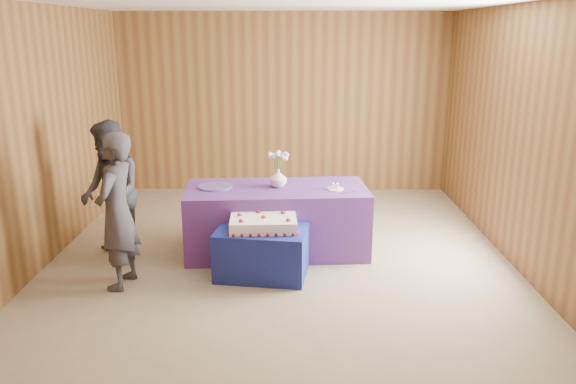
{
  "coord_description": "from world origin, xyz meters",
  "views": [
    {
      "loc": [
        0.12,
        -5.58,
        2.42
      ],
      "look_at": [
        0.09,
        0.1,
        0.79
      ],
      "focal_mm": 35.0,
      "sensor_mm": 36.0,
      "label": 1
    }
  ],
  "objects_px": {
    "cake_table": "(263,250)",
    "sheet_cake": "(263,223)",
    "serving_table": "(277,220)",
    "vase": "(278,178)",
    "guest_left": "(117,212)",
    "guest_right": "(111,193)"
  },
  "relations": [
    {
      "from": "vase",
      "to": "guest_right",
      "type": "height_order",
      "value": "guest_right"
    },
    {
      "from": "serving_table",
      "to": "cake_table",
      "type": "bearing_deg",
      "value": -106.05
    },
    {
      "from": "guest_left",
      "to": "serving_table",
      "type": "bearing_deg",
      "value": 129.03
    },
    {
      "from": "serving_table",
      "to": "guest_left",
      "type": "bearing_deg",
      "value": -152.85
    },
    {
      "from": "cake_table",
      "to": "guest_left",
      "type": "distance_m",
      "value": 1.49
    },
    {
      "from": "cake_table",
      "to": "sheet_cake",
      "type": "relative_size",
      "value": 1.26
    },
    {
      "from": "serving_table",
      "to": "sheet_cake",
      "type": "distance_m",
      "value": 0.69
    },
    {
      "from": "sheet_cake",
      "to": "vase",
      "type": "height_order",
      "value": "vase"
    },
    {
      "from": "sheet_cake",
      "to": "guest_right",
      "type": "xyz_separation_m",
      "value": [
        -1.63,
        0.37,
        0.21
      ]
    },
    {
      "from": "sheet_cake",
      "to": "guest_right",
      "type": "height_order",
      "value": "guest_right"
    },
    {
      "from": "guest_left",
      "to": "vase",
      "type": "bearing_deg",
      "value": 129.6
    },
    {
      "from": "serving_table",
      "to": "guest_right",
      "type": "height_order",
      "value": "guest_right"
    },
    {
      "from": "cake_table",
      "to": "sheet_cake",
      "type": "xyz_separation_m",
      "value": [
        0.01,
        -0.04,
        0.31
      ]
    },
    {
      "from": "guest_left",
      "to": "guest_right",
      "type": "relative_size",
      "value": 1.0
    },
    {
      "from": "guest_right",
      "to": "vase",
      "type": "bearing_deg",
      "value": 68.43
    },
    {
      "from": "cake_table",
      "to": "serving_table",
      "type": "height_order",
      "value": "serving_table"
    },
    {
      "from": "vase",
      "to": "sheet_cake",
      "type": "bearing_deg",
      "value": -101.05
    },
    {
      "from": "guest_right",
      "to": "guest_left",
      "type": "bearing_deg",
      "value": -10.03
    },
    {
      "from": "sheet_cake",
      "to": "serving_table",
      "type": "bearing_deg",
      "value": 77.21
    },
    {
      "from": "sheet_cake",
      "to": "guest_right",
      "type": "relative_size",
      "value": 0.47
    },
    {
      "from": "serving_table",
      "to": "vase",
      "type": "height_order",
      "value": "vase"
    },
    {
      "from": "vase",
      "to": "guest_left",
      "type": "bearing_deg",
      "value": -148.14
    }
  ]
}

